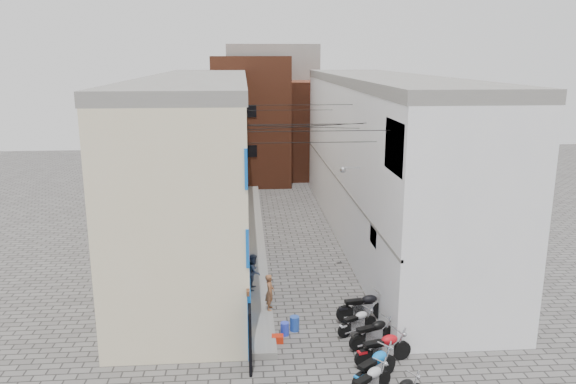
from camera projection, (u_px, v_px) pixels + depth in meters
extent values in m
plane|color=#575452|center=(324.00, 358.00, 19.12)|extent=(90.00, 90.00, 0.00)
cube|color=gray|center=(256.00, 237.00, 31.53)|extent=(0.90, 26.00, 0.25)
cube|color=beige|center=(200.00, 165.00, 30.33)|extent=(5.00, 26.00, 8.50)
cube|color=#DD7C81|center=(246.00, 169.00, 30.58)|extent=(0.10, 26.00, 0.80)
cube|color=#0C56B9|center=(248.00, 271.00, 23.37)|extent=(0.12, 10.20, 2.40)
cube|color=#0C56B9|center=(246.00, 177.00, 22.42)|extent=(0.10, 10.20, 4.00)
cube|color=gray|center=(197.00, 81.00, 29.27)|extent=(5.10, 26.00, 0.50)
cube|color=black|center=(250.00, 337.00, 18.29)|extent=(0.10, 1.20, 2.20)
cube|color=white|center=(382.00, 163.00, 31.09)|extent=(5.00, 26.00, 8.50)
cube|color=#0C56B9|center=(395.00, 147.00, 19.12)|extent=(0.10, 2.40, 1.80)
cube|color=white|center=(375.00, 236.00, 22.49)|extent=(0.08, 1.00, 0.70)
cylinder|color=#B2B2B7|center=(352.00, 168.00, 24.84)|extent=(0.80, 0.06, 0.06)
sphere|color=#B2B2B7|center=(343.00, 170.00, 24.83)|extent=(0.28, 0.28, 0.28)
cube|color=gray|center=(385.00, 80.00, 30.03)|extent=(5.10, 26.00, 0.50)
cube|color=gray|center=(338.00, 178.00, 31.11)|extent=(0.10, 26.00, 0.12)
cube|color=brown|center=(251.00, 120.00, 44.91)|extent=(6.00, 6.00, 10.00)
cube|color=brown|center=(310.00, 129.00, 47.47)|extent=(5.00, 6.00, 8.00)
cube|color=gray|center=(272.00, 107.00, 50.76)|extent=(8.00, 5.00, 11.00)
cube|color=black|center=(279.00, 173.00, 43.25)|extent=(2.00, 0.30, 2.40)
cylinder|color=black|center=(319.00, 131.00, 19.29)|extent=(5.20, 0.02, 0.02)
cylinder|color=black|center=(312.00, 142.00, 21.39)|extent=(5.20, 0.02, 0.02)
cylinder|color=black|center=(305.00, 124.00, 23.72)|extent=(5.20, 0.02, 0.02)
cylinder|color=black|center=(300.00, 105.00, 26.00)|extent=(5.20, 0.02, 0.02)
cylinder|color=black|center=(294.00, 125.00, 29.21)|extent=(5.20, 0.02, 0.02)
cylinder|color=black|center=(289.00, 110.00, 32.00)|extent=(5.20, 0.02, 0.02)
cylinder|color=black|center=(309.00, 126.00, 22.24)|extent=(5.65, 2.07, 0.02)
cylinder|color=black|center=(302.00, 127.00, 25.24)|extent=(5.80, 1.58, 0.02)
imported|color=#935835|center=(270.00, 292.00, 22.06)|extent=(0.42, 0.57, 1.45)
imported|color=#384155|center=(254.00, 271.00, 24.03)|extent=(0.74, 0.87, 1.55)
cylinder|color=blue|center=(285.00, 329.00, 20.62)|extent=(0.41, 0.41, 0.49)
cylinder|color=#2146A8|center=(295.00, 324.00, 20.96)|extent=(0.41, 0.41, 0.56)
cube|color=red|center=(278.00, 339.00, 20.13)|extent=(0.44, 0.34, 0.26)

